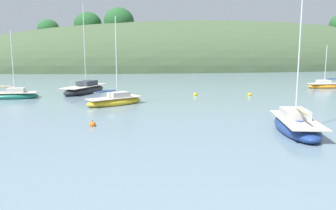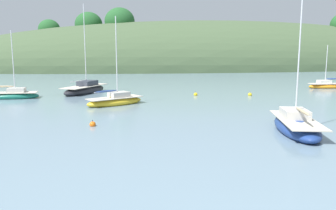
{
  "view_description": "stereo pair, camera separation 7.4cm",
  "coord_description": "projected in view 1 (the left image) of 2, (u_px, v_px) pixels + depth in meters",
  "views": [
    {
      "loc": [
        -4.24,
        -5.87,
        5.5
      ],
      "look_at": [
        0.0,
        20.0,
        1.2
      ],
      "focal_mm": 37.81,
      "sensor_mm": 36.0,
      "label": 1
    },
    {
      "loc": [
        -4.17,
        -5.88,
        5.5
      ],
      "look_at": [
        0.0,
        20.0,
        1.2
      ],
      "focal_mm": 37.81,
      "sensor_mm": 36.0,
      "label": 2
    }
  ],
  "objects": [
    {
      "name": "far_shoreline_hill",
      "position": [
        221.0,
        68.0,
        93.94
      ],
      "size": [
        150.0,
        36.0,
        27.51
      ],
      "color": "#425638",
      "rests_on": "ground"
    },
    {
      "name": "sailboat_yellow_far",
      "position": [
        326.0,
        86.0,
        48.12
      ],
      "size": [
        5.18,
        1.94,
        5.96
      ],
      "color": "orange",
      "rests_on": "ground"
    },
    {
      "name": "sailboat_orange_cutter",
      "position": [
        296.0,
        125.0,
        23.2
      ],
      "size": [
        4.06,
        7.45,
        9.01
      ],
      "color": "navy",
      "rests_on": "ground"
    },
    {
      "name": "sailboat_black_sloop",
      "position": [
        13.0,
        95.0,
        38.25
      ],
      "size": [
        5.51,
        1.9,
        7.46
      ],
      "color": "#196B56",
      "rests_on": "ground"
    },
    {
      "name": "sailboat_blue_center",
      "position": [
        115.0,
        101.0,
        34.12
      ],
      "size": [
        6.08,
        4.54,
        8.58
      ],
      "color": "gold",
      "rests_on": "ground"
    },
    {
      "name": "sailboat_cream_ketch",
      "position": [
        85.0,
        89.0,
        42.75
      ],
      "size": [
        5.93,
        7.52,
        10.81
      ],
      "color": "#232328",
      "rests_on": "ground"
    },
    {
      "name": "mooring_buoy_inner",
      "position": [
        195.0,
        94.0,
        40.65
      ],
      "size": [
        0.44,
        0.44,
        0.54
      ],
      "color": "yellow",
      "rests_on": "ground"
    },
    {
      "name": "mooring_buoy_channel",
      "position": [
        93.0,
        125.0,
        24.85
      ],
      "size": [
        0.44,
        0.44,
        0.54
      ],
      "color": "orange",
      "rests_on": "ground"
    },
    {
      "name": "mooring_buoy_outer",
      "position": [
        250.0,
        95.0,
        40.54
      ],
      "size": [
        0.44,
        0.44,
        0.54
      ],
      "color": "yellow",
      "rests_on": "ground"
    }
  ]
}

